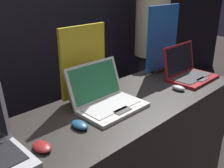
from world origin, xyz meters
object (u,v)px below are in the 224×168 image
object	(u,v)px
promo_stand_back	(162,40)
person_bystander	(151,48)
mouse_middle	(80,125)
promo_stand_middle	(84,64)
mouse_front	(42,147)
laptop_middle	(106,97)
laptop_back	(188,71)
mouse_back	(179,88)

from	to	relation	value
promo_stand_back	person_bystander	distance (m)	0.70
mouse_middle	promo_stand_middle	xyz separation A→B (m)	(0.26, 0.27, 0.20)
mouse_front	promo_stand_back	xyz separation A→B (m)	(1.26, 0.27, 0.23)
mouse_front	promo_stand_back	bearing A→B (deg)	12.03
laptop_middle	mouse_middle	bearing A→B (deg)	-163.32
promo_stand_back	person_bystander	bearing A→B (deg)	44.13
laptop_back	person_bystander	xyz separation A→B (m)	(0.48, 0.71, -0.03)
mouse_front	person_bystander	world-z (taller)	person_bystander
promo_stand_middle	promo_stand_back	world-z (taller)	promo_stand_back
mouse_back	person_bystander	size ratio (longest dim) A/B	0.05
mouse_middle	person_bystander	distance (m)	1.66
laptop_back	person_bystander	size ratio (longest dim) A/B	0.21
laptop_middle	mouse_middle	distance (m)	0.28
mouse_front	mouse_back	distance (m)	1.01
person_bystander	mouse_back	bearing A→B (deg)	-132.71
mouse_middle	mouse_front	bearing A→B (deg)	-173.07
mouse_middle	laptop_middle	bearing A→B (deg)	16.68
laptop_back	promo_stand_back	xyz separation A→B (m)	(-0.00, 0.25, 0.19)
promo_stand_middle	mouse_back	size ratio (longest dim) A/B	4.78
promo_stand_middle	promo_stand_back	size ratio (longest dim) A/B	0.87
mouse_front	person_bystander	bearing A→B (deg)	22.84
mouse_front	laptop_back	xyz separation A→B (m)	(1.26, 0.02, 0.04)
laptop_back	mouse_back	distance (m)	0.27
promo_stand_middle	mouse_back	world-z (taller)	promo_stand_middle
promo_stand_middle	person_bystander	xyz separation A→B (m)	(1.24, 0.43, -0.19)
mouse_front	promo_stand_middle	distance (m)	0.61
laptop_back	mouse_back	xyz separation A→B (m)	(-0.25, -0.08, -0.04)
laptop_back	promo_stand_back	distance (m)	0.31
promo_stand_middle	laptop_back	world-z (taller)	promo_stand_middle
mouse_front	mouse_middle	bearing A→B (deg)	6.93
laptop_middle	promo_stand_back	xyz separation A→B (m)	(0.76, 0.16, 0.19)
laptop_middle	laptop_back	bearing A→B (deg)	-6.37
promo_stand_back	person_bystander	xyz separation A→B (m)	(0.48, 0.46, -0.22)
mouse_back	person_bystander	distance (m)	1.07
mouse_front	promo_stand_middle	size ratio (longest dim) A/B	0.24
laptop_middle	promo_stand_middle	bearing A→B (deg)	90.00
laptop_middle	mouse_back	bearing A→B (deg)	-17.83
mouse_back	promo_stand_back	xyz separation A→B (m)	(0.25, 0.33, 0.23)
promo_stand_middle	person_bystander	distance (m)	1.32
promo_stand_middle	person_bystander	size ratio (longest dim) A/B	0.25
promo_stand_back	mouse_front	bearing A→B (deg)	-167.97
person_bystander	promo_stand_middle	bearing A→B (deg)	-160.96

